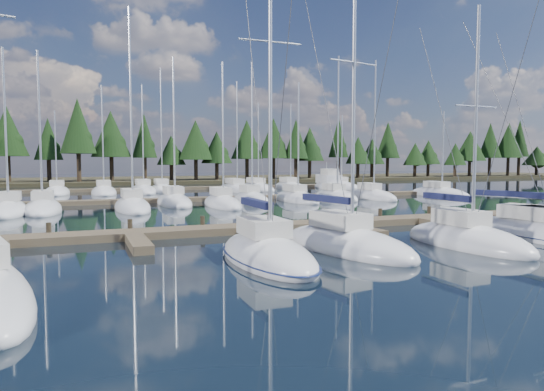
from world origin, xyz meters
name	(u,v)px	position (x,y,z in m)	size (l,w,h in m)	color
ground	(265,209)	(0.00, 30.00, 0.00)	(260.00, 260.00, 0.00)	black
far_shore	(157,180)	(0.00, 90.00, 0.30)	(220.00, 30.00, 0.60)	#322E1C
main_dock	(340,225)	(0.00, 17.36, 0.20)	(44.00, 6.13, 0.90)	brown
back_docks	(207,193)	(0.00, 49.58, 0.20)	(50.00, 21.80, 0.40)	brown
front_sailboat_1	(267,254)	(-7.56, 9.98, 0.30)	(3.04, 7.94, 15.61)	silver
front_sailboat_2	(345,244)	(-3.37, 10.94, 0.30)	(4.32, 8.66, 15.08)	silver
front_sailboat_3	(465,240)	(2.47, 9.75, 0.28)	(2.76, 7.67, 11.86)	silver
front_sailboat_5	(542,233)	(7.81, 10.00, 0.28)	(5.61, 10.36, 12.90)	silver
back_sailboat_rows	(224,194)	(0.94, 45.42, 0.26)	(46.04, 32.53, 17.14)	silver
motor_yacht_right	(329,185)	(20.01, 55.74, 0.52)	(4.67, 9.93, 4.78)	silver
tree_line	(155,141)	(-1.69, 80.26, 7.53)	(184.79, 12.02, 13.82)	black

